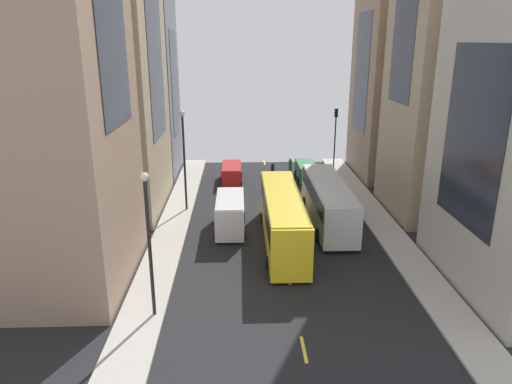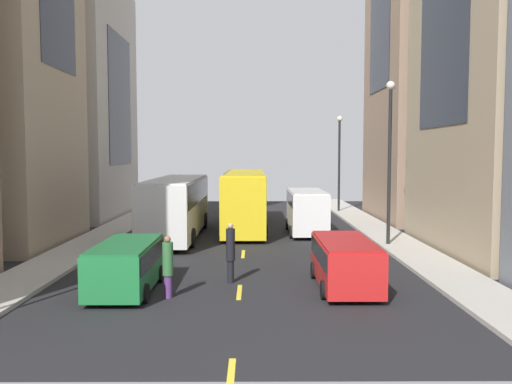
{
  "view_description": "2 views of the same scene",
  "coord_description": "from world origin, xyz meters",
  "px_view_note": "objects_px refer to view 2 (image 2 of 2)",
  "views": [
    {
      "loc": [
        2.87,
        32.55,
        13.7
      ],
      "look_at": [
        1.64,
        -2.62,
        2.34
      ],
      "focal_mm": 33.21,
      "sensor_mm": 36.0,
      "label": 1
    },
    {
      "loc": [
        0.48,
        -32.17,
        4.77
      ],
      "look_at": [
        0.65,
        0.46,
        2.42
      ],
      "focal_mm": 37.72,
      "sensor_mm": 36.0,
      "label": 2
    }
  ],
  "objects_px": {
    "streetcar_yellow": "(245,195)",
    "car_red_0": "(345,260)",
    "delivery_van_white": "(307,208)",
    "city_bus_white": "(177,202)",
    "pedestrian_crossing_mid": "(168,265)",
    "pedestrian_waiting_curb": "(231,251)",
    "car_green_1": "(126,263)"
  },
  "relations": [
    {
      "from": "city_bus_white",
      "to": "pedestrian_waiting_curb",
      "type": "distance_m",
      "value": 11.48
    },
    {
      "from": "delivery_van_white",
      "to": "car_red_0",
      "type": "bearing_deg",
      "value": -89.67
    },
    {
      "from": "streetcar_yellow",
      "to": "car_red_0",
      "type": "distance_m",
      "value": 15.75
    },
    {
      "from": "city_bus_white",
      "to": "car_red_0",
      "type": "bearing_deg",
      "value": -56.98
    },
    {
      "from": "car_green_1",
      "to": "pedestrian_crossing_mid",
      "type": "xyz_separation_m",
      "value": [
        1.57,
        -0.83,
        0.09
      ]
    },
    {
      "from": "streetcar_yellow",
      "to": "car_red_0",
      "type": "relative_size",
      "value": 2.61
    },
    {
      "from": "car_green_1",
      "to": "pedestrian_waiting_curb",
      "type": "distance_m",
      "value": 3.77
    },
    {
      "from": "city_bus_white",
      "to": "streetcar_yellow",
      "type": "xyz_separation_m",
      "value": [
        3.82,
        3.55,
        0.12
      ]
    },
    {
      "from": "city_bus_white",
      "to": "pedestrian_crossing_mid",
      "type": "xyz_separation_m",
      "value": [
        1.55,
        -13.0,
        -0.92
      ]
    },
    {
      "from": "delivery_van_white",
      "to": "car_green_1",
      "type": "distance_m",
      "value": 15.34
    },
    {
      "from": "delivery_van_white",
      "to": "pedestrian_crossing_mid",
      "type": "distance_m",
      "value": 15.39
    },
    {
      "from": "pedestrian_waiting_curb",
      "to": "pedestrian_crossing_mid",
      "type": "bearing_deg",
      "value": 16.08
    },
    {
      "from": "car_red_0",
      "to": "car_green_1",
      "type": "height_order",
      "value": "car_red_0"
    },
    {
      "from": "delivery_van_white",
      "to": "car_green_1",
      "type": "relative_size",
      "value": 1.22
    },
    {
      "from": "car_red_0",
      "to": "pedestrian_crossing_mid",
      "type": "bearing_deg",
      "value": -167.91
    },
    {
      "from": "streetcar_yellow",
      "to": "pedestrian_crossing_mid",
      "type": "xyz_separation_m",
      "value": [
        -2.27,
        -16.55,
        -1.03
      ]
    },
    {
      "from": "city_bus_white",
      "to": "delivery_van_white",
      "type": "bearing_deg",
      "value": 8.88
    },
    {
      "from": "city_bus_white",
      "to": "delivery_van_white",
      "type": "distance_m",
      "value": 7.64
    },
    {
      "from": "car_green_1",
      "to": "streetcar_yellow",
      "type": "bearing_deg",
      "value": 76.27
    },
    {
      "from": "streetcar_yellow",
      "to": "delivery_van_white",
      "type": "xyz_separation_m",
      "value": [
        3.71,
        -2.37,
        -0.61
      ]
    },
    {
      "from": "car_red_0",
      "to": "pedestrian_waiting_curb",
      "type": "bearing_deg",
      "value": 168.81
    },
    {
      "from": "streetcar_yellow",
      "to": "delivery_van_white",
      "type": "distance_m",
      "value": 4.44
    },
    {
      "from": "car_green_1",
      "to": "pedestrian_crossing_mid",
      "type": "bearing_deg",
      "value": -27.8
    },
    {
      "from": "city_bus_white",
      "to": "car_green_1",
      "type": "xyz_separation_m",
      "value": [
        -0.02,
        -12.17,
        -1.0
      ]
    },
    {
      "from": "city_bus_white",
      "to": "pedestrian_waiting_curb",
      "type": "relative_size",
      "value": 5.12
    },
    {
      "from": "delivery_van_white",
      "to": "pedestrian_waiting_curb",
      "type": "relative_size",
      "value": 2.48
    },
    {
      "from": "pedestrian_crossing_mid",
      "to": "pedestrian_waiting_curb",
      "type": "height_order",
      "value": "pedestrian_waiting_curb"
    },
    {
      "from": "delivery_van_white",
      "to": "car_red_0",
      "type": "height_order",
      "value": "delivery_van_white"
    },
    {
      "from": "city_bus_white",
      "to": "streetcar_yellow",
      "type": "distance_m",
      "value": 5.22
    },
    {
      "from": "streetcar_yellow",
      "to": "pedestrian_waiting_curb",
      "type": "bearing_deg",
      "value": -91.19
    },
    {
      "from": "streetcar_yellow",
      "to": "pedestrian_waiting_curb",
      "type": "height_order",
      "value": "streetcar_yellow"
    },
    {
      "from": "car_red_0",
      "to": "pedestrian_crossing_mid",
      "type": "xyz_separation_m",
      "value": [
        -6.06,
        -1.3,
        0.08
      ]
    }
  ]
}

